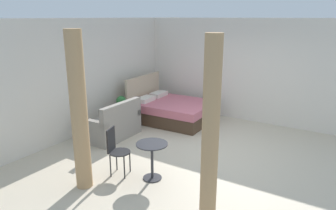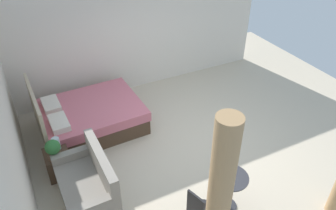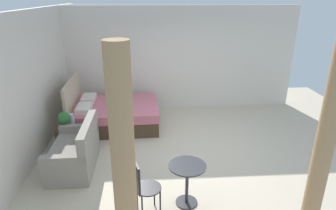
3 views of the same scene
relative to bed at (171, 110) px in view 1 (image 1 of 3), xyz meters
name	(u,v)px [view 1 (image 1 of 3)]	position (x,y,z in m)	size (l,w,h in m)	color
ground_plane	(206,152)	(-1.42, -1.77, -0.32)	(8.29, 9.32, 0.02)	beige
wall_back	(96,74)	(-1.42, 1.39, 1.09)	(8.29, 0.12, 2.80)	silver
wall_right	(250,71)	(1.23, -1.77, 1.09)	(0.12, 6.32, 2.80)	silver
bed	(171,110)	(0.00, 0.00, 0.00)	(1.67, 2.10, 1.20)	#473323
couch	(113,125)	(-1.83, 0.50, 0.00)	(1.35, 0.78, 0.91)	gray
nightstand	(125,117)	(-1.01, 0.83, -0.08)	(0.49, 0.42, 0.46)	#473323
potted_plant	(121,103)	(-1.11, 0.86, 0.34)	(0.26, 0.26, 0.37)	brown
vase	(129,104)	(-0.89, 0.78, 0.27)	(0.13, 0.13, 0.23)	silver
balcony_table	(152,155)	(-2.98, -1.44, 0.16)	(0.57, 0.57, 0.68)	#2D2D33
cafe_chair_near_window	(115,147)	(-3.19, -0.77, 0.22)	(0.49, 0.49, 0.89)	black
curtain_left	(210,142)	(-3.81, -2.92, 1.02)	(0.22, 0.22, 2.66)	tan
curtain_right	(79,113)	(-3.81, -0.59, 1.02)	(0.27, 0.27, 2.66)	tan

